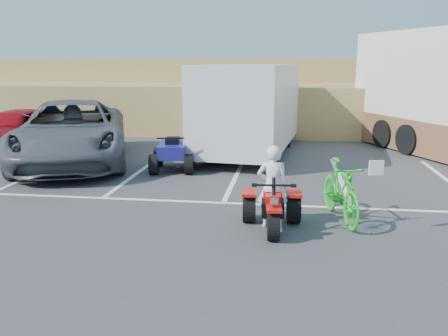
# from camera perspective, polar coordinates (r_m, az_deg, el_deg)

# --- Properties ---
(ground) EXTENTS (100.00, 100.00, 0.00)m
(ground) POSITION_cam_1_polar(r_m,az_deg,el_deg) (7.94, -2.50, -9.22)
(ground) COLOR #3B3B3E
(ground) RESTS_ON ground
(parking_stripes) EXTENTS (28.00, 5.16, 0.01)m
(parking_stripes) POSITION_cam_1_polar(r_m,az_deg,el_deg) (11.70, 5.24, -2.02)
(parking_stripes) COLOR white
(parking_stripes) RESTS_ON ground
(grass_embankment) EXTENTS (40.00, 8.50, 3.10)m
(grass_embankment) POSITION_cam_1_polar(r_m,az_deg,el_deg) (22.82, 4.49, 8.74)
(grass_embankment) COLOR olive
(grass_embankment) RESTS_ON ground
(red_trike_atv) EXTENTS (1.22, 1.56, 0.96)m
(red_trike_atv) POSITION_cam_1_polar(r_m,az_deg,el_deg) (8.66, 5.78, -7.37)
(red_trike_atv) COLOR red
(red_trike_atv) RESTS_ON ground
(rider) EXTENTS (0.58, 0.41, 1.52)m
(rider) POSITION_cam_1_polar(r_m,az_deg,el_deg) (8.58, 5.85, -2.25)
(rider) COLOR white
(rider) RESTS_ON ground
(green_dirt_bike) EXTENTS (0.98, 1.99, 1.15)m
(green_dirt_bike) POSITION_cam_1_polar(r_m,az_deg,el_deg) (9.21, 13.83, -2.70)
(green_dirt_bike) COLOR #14BF19
(green_dirt_bike) RESTS_ON ground
(grey_pickup) EXTENTS (5.11, 7.24, 1.83)m
(grey_pickup) POSITION_cam_1_polar(r_m,az_deg,el_deg) (14.81, -17.85, 4.11)
(grey_pickup) COLOR #4D4F56
(grey_pickup) RESTS_ON ground
(red_car) EXTENTS (1.69, 4.16, 1.41)m
(red_car) POSITION_cam_1_polar(r_m,az_deg,el_deg) (18.05, -23.79, 4.41)
(red_car) COLOR maroon
(red_car) RESTS_ON ground
(cargo_trailer) EXTENTS (3.15, 6.40, 2.87)m
(cargo_trailer) POSITION_cam_1_polar(r_m,az_deg,el_deg) (15.44, 3.16, 7.41)
(cargo_trailer) COLOR silver
(cargo_trailer) RESTS_ON ground
(quad_atv_blue) EXTENTS (1.40, 1.73, 1.02)m
(quad_atv_blue) POSITION_cam_1_polar(r_m,az_deg,el_deg) (13.34, -6.11, -0.23)
(quad_atv_blue) COLOR navy
(quad_atv_blue) RESTS_ON ground
(quad_atv_green) EXTENTS (1.53, 1.74, 0.94)m
(quad_atv_green) POSITION_cam_1_polar(r_m,az_deg,el_deg) (14.91, -2.58, 1.19)
(quad_atv_green) COLOR #1D6116
(quad_atv_green) RESTS_ON ground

